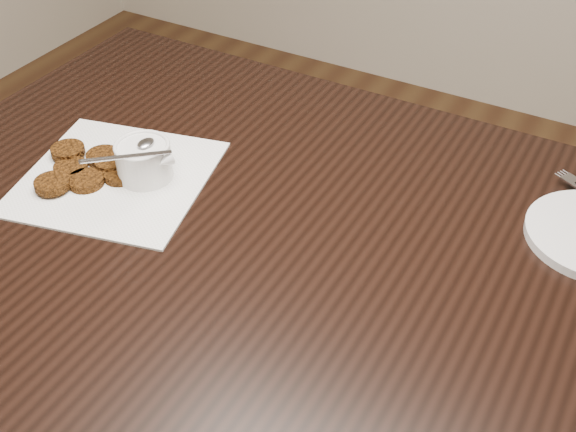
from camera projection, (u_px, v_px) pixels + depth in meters
name	position (u px, v px, depth m)	size (l,w,h in m)	color
table	(306.00, 393.00, 1.37)	(1.51, 0.97, 0.75)	black
napkin	(116.00, 178.00, 1.27)	(0.31, 0.31, 0.00)	white
sauce_ramekin	(141.00, 144.00, 1.23)	(0.13, 0.13, 0.13)	white
patty_cluster	(84.00, 168.00, 1.27)	(0.20, 0.20, 0.02)	#69350D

